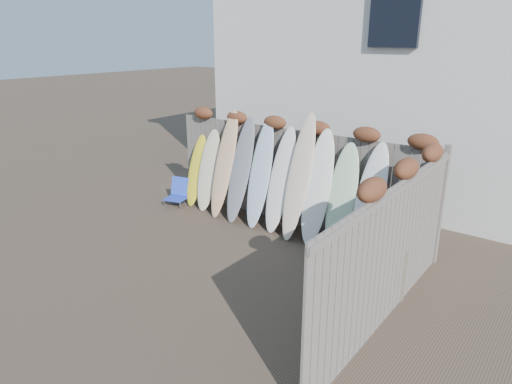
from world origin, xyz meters
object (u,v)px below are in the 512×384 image
Objects in this scene: surfboard_0 at (196,171)px; beach_chair at (178,192)px; lattice_panel at (403,240)px; wooden_crate at (375,274)px.

beach_chair is at bearing -139.95° from surfboard_0.
surfboard_0 is at bearing 167.31° from lattice_panel.
surfboard_0 is (0.34, 0.29, 0.53)m from beach_chair.
wooden_crate is 0.66m from lattice_panel.
wooden_crate is 5.20m from surfboard_0.
lattice_panel reaches higher than beach_chair.
surfboard_0 reaches higher than wooden_crate.
beach_chair is 5.61m from lattice_panel.
lattice_panel is (5.55, -0.60, 0.55)m from beach_chair.
lattice_panel is at bearing 65.77° from wooden_crate.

